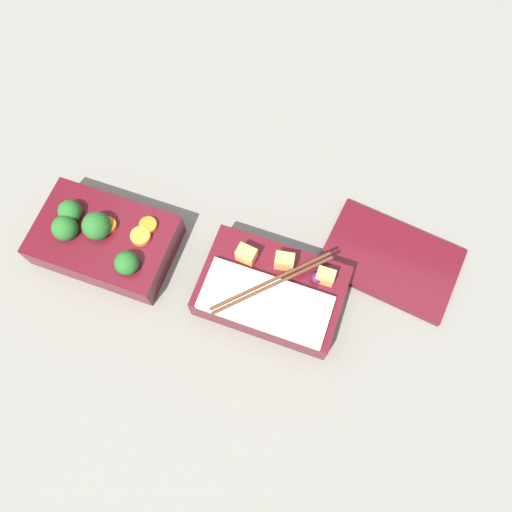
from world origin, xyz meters
TOP-DOWN VIEW (x-y plane):
  - ground_plane at (0.00, 0.00)m, footprint 3.00×3.00m
  - bento_tray_vegetable at (-0.14, -0.02)m, footprint 0.21×0.14m
  - bento_tray_rice at (0.14, -0.01)m, footprint 0.21×0.15m
  - bento_lid at (0.30, 0.11)m, footprint 0.22×0.16m

SIDE VIEW (x-z plane):
  - ground_plane at x=0.00m, z-range 0.00..0.00m
  - bento_lid at x=0.30m, z-range 0.00..0.01m
  - bento_tray_rice at x=0.14m, z-range -0.01..0.07m
  - bento_tray_vegetable at x=-0.14m, z-range -0.01..0.07m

